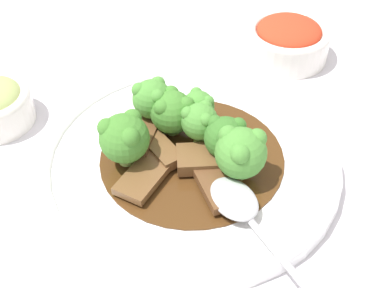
{
  "coord_description": "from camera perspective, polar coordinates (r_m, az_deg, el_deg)",
  "views": [
    {
      "loc": [
        0.35,
        -0.21,
        0.41
      ],
      "look_at": [
        0.0,
        0.0,
        0.03
      ],
      "focal_mm": 50.0,
      "sensor_mm": 36.0,
      "label": 1
    }
  ],
  "objects": [
    {
      "name": "broccoli_floret_2",
      "position": [
        0.53,
        5.24,
        -0.85
      ],
      "size": [
        0.05,
        0.05,
        0.06
      ],
      "color": "#7FA84C",
      "rests_on": "main_plate"
    },
    {
      "name": "beef_strip_0",
      "position": [
        0.58,
        -5.77,
        0.9
      ],
      "size": [
        0.07,
        0.07,
        0.01
      ],
      "color": "brown",
      "rests_on": "main_plate"
    },
    {
      "name": "broccoli_floret_0",
      "position": [
        0.59,
        -4.26,
        4.87
      ],
      "size": [
        0.04,
        0.04,
        0.06
      ],
      "color": "#7FA84C",
      "rests_on": "main_plate"
    },
    {
      "name": "beef_strip_2",
      "position": [
        0.55,
        0.7,
        -1.66
      ],
      "size": [
        0.05,
        0.06,
        0.01
      ],
      "color": "brown",
      "rests_on": "main_plate"
    },
    {
      "name": "beef_strip_3",
      "position": [
        0.57,
        -3.23,
        -0.67
      ],
      "size": [
        0.05,
        0.03,
        0.01
      ],
      "color": "brown",
      "rests_on": "main_plate"
    },
    {
      "name": "beef_strip_4",
      "position": [
        0.54,
        -5.15,
        -3.5
      ],
      "size": [
        0.06,
        0.07,
        0.01
      ],
      "color": "brown",
      "rests_on": "main_plate"
    },
    {
      "name": "main_plate",
      "position": [
        0.57,
        0.0,
        -1.75
      ],
      "size": [
        0.32,
        0.32,
        0.02
      ],
      "color": "white",
      "rests_on": "ground_plane"
    },
    {
      "name": "broccoli_floret_6",
      "position": [
        0.54,
        -7.24,
        0.72
      ],
      "size": [
        0.05,
        0.05,
        0.06
      ],
      "color": "#8EB756",
      "rests_on": "main_plate"
    },
    {
      "name": "side_bowl_kimchi",
      "position": [
        0.74,
        10.19,
        10.9
      ],
      "size": [
        0.11,
        0.11,
        0.05
      ],
      "color": "white",
      "rests_on": "ground_plane"
    },
    {
      "name": "broccoli_floret_3",
      "position": [
        0.56,
        0.82,
        2.47
      ],
      "size": [
        0.04,
        0.04,
        0.05
      ],
      "color": "#7FA84C",
      "rests_on": "main_plate"
    },
    {
      "name": "serving_spoon",
      "position": [
        0.51,
        5.38,
        -7.08
      ],
      "size": [
        0.2,
        0.04,
        0.01
      ],
      "color": "#B7B7BC",
      "rests_on": "main_plate"
    },
    {
      "name": "beef_strip_1",
      "position": [
        0.53,
        2.67,
        -4.58
      ],
      "size": [
        0.07,
        0.05,
        0.01
      ],
      "color": "brown",
      "rests_on": "main_plate"
    },
    {
      "name": "ground_plane",
      "position": [
        0.58,
        0.0,
        -2.45
      ],
      "size": [
        4.0,
        4.0,
        0.0
      ],
      "primitive_type": "plane",
      "color": "silver"
    },
    {
      "name": "broccoli_floret_5",
      "position": [
        0.55,
        3.58,
        0.76
      ],
      "size": [
        0.04,
        0.04,
        0.05
      ],
      "color": "#8EB756",
      "rests_on": "main_plate"
    },
    {
      "name": "broccoli_floret_4",
      "position": [
        0.58,
        -2.0,
        3.58
      ],
      "size": [
        0.05,
        0.05,
        0.05
      ],
      "color": "#7FA84C",
      "rests_on": "main_plate"
    },
    {
      "name": "broccoli_floret_1",
      "position": [
        0.58,
        0.65,
        4.05
      ],
      "size": [
        0.04,
        0.04,
        0.05
      ],
      "color": "#8EB756",
      "rests_on": "main_plate"
    }
  ]
}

